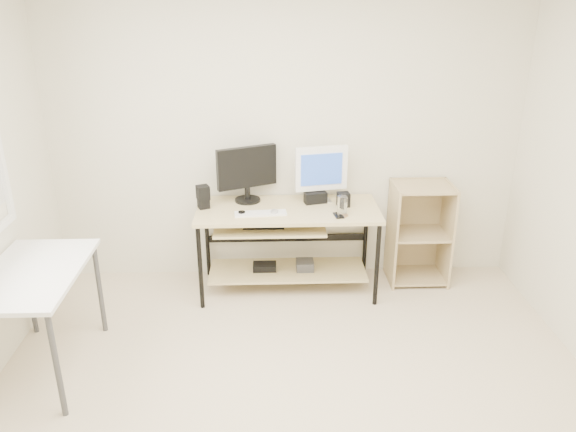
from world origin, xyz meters
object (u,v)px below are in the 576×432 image
(desk, at_px, (285,232))
(side_table, at_px, (33,283))
(white_imac, at_px, (321,170))
(black_monitor, at_px, (247,171))
(shelf_unit, at_px, (418,231))
(audio_controller, at_px, (203,196))

(desk, relative_size, side_table, 1.50)
(white_imac, bearing_deg, side_table, -159.35)
(black_monitor, relative_size, white_imac, 1.04)
(desk, xyz_separation_m, white_imac, (0.31, 0.16, 0.49))
(side_table, relative_size, shelf_unit, 1.11)
(black_monitor, height_order, white_imac, same)
(desk, height_order, audio_controller, audio_controller)
(shelf_unit, bearing_deg, side_table, -156.67)
(side_table, bearing_deg, shelf_unit, 23.33)
(shelf_unit, xyz_separation_m, audio_controller, (-1.86, -0.04, 0.37))
(shelf_unit, xyz_separation_m, black_monitor, (-1.49, 0.02, 0.57))
(desk, distance_m, shelf_unit, 1.19)
(black_monitor, xyz_separation_m, white_imac, (0.62, -0.02, 0.00))
(audio_controller, bearing_deg, white_imac, 23.03)
(desk, height_order, side_table, same)
(desk, distance_m, audio_controller, 0.74)
(side_table, distance_m, audio_controller, 1.54)
(side_table, relative_size, black_monitor, 2.02)
(shelf_unit, height_order, audio_controller, shelf_unit)
(white_imac, bearing_deg, shelf_unit, -11.04)
(desk, distance_m, white_imac, 0.60)
(shelf_unit, bearing_deg, black_monitor, 179.37)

